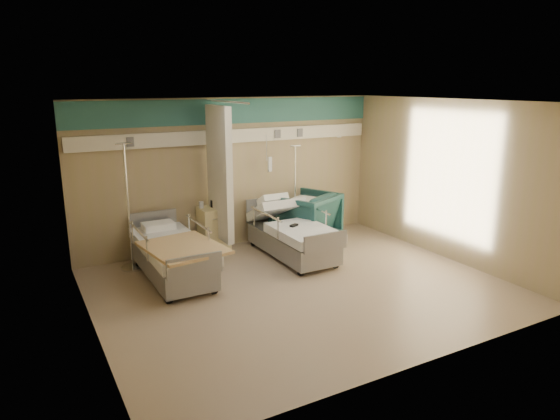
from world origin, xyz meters
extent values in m
cube|color=gray|center=(0.00, 0.00, 0.00)|extent=(6.00, 5.00, 0.00)
cube|color=tan|center=(0.00, 2.50, 1.40)|extent=(6.00, 0.04, 2.80)
cube|color=tan|center=(0.00, -2.50, 1.40)|extent=(6.00, 0.04, 2.80)
cube|color=tan|center=(-3.00, 0.00, 1.40)|extent=(0.04, 5.00, 2.80)
cube|color=tan|center=(3.00, 0.00, 1.40)|extent=(0.04, 5.00, 2.80)
cube|color=silver|center=(0.00, 0.00, 2.80)|extent=(6.00, 5.00, 0.04)
cube|color=#2F6E6C|center=(0.00, 2.48, 2.55)|extent=(6.00, 0.04, 0.45)
cube|color=white|center=(0.00, 2.45, 2.10)|extent=(5.88, 0.08, 0.25)
cylinder|color=silver|center=(-0.50, 1.60, 2.76)|extent=(0.03, 1.80, 0.03)
cube|color=silver|center=(-0.50, 1.95, 1.51)|extent=(0.12, 0.90, 2.35)
cube|color=beige|center=(-0.55, 2.20, 0.42)|extent=(0.50, 0.48, 0.85)
imported|color=#1D4948|center=(1.25, 1.90, 0.50)|extent=(1.42, 1.44, 1.00)
cube|color=silver|center=(1.21, 1.89, 1.03)|extent=(0.71, 0.69, 0.06)
cylinder|color=silver|center=(1.13, 2.11, 0.01)|extent=(0.34, 0.34, 0.03)
cylinder|color=silver|center=(1.13, 2.11, 0.94)|extent=(0.03, 0.03, 1.89)
cylinder|color=silver|center=(1.13, 2.11, 1.89)|extent=(0.23, 0.03, 0.03)
cylinder|color=silver|center=(-2.08, 2.06, 0.02)|extent=(0.38, 0.38, 0.03)
cylinder|color=silver|center=(-2.08, 2.06, 1.06)|extent=(0.03, 0.03, 2.12)
cylinder|color=silver|center=(-2.08, 2.06, 2.12)|extent=(0.25, 0.03, 0.03)
cube|color=black|center=(0.51, 1.09, 0.65)|extent=(0.18, 0.13, 0.04)
cube|color=tan|center=(-1.56, 0.84, 0.65)|extent=(1.19, 1.42, 0.04)
cube|color=black|center=(-0.44, 2.21, 0.92)|extent=(0.28, 0.23, 0.13)
cylinder|color=white|center=(-0.74, 2.27, 0.91)|extent=(0.09, 0.09, 0.12)
camera|label=1|loc=(-3.71, -6.11, 3.06)|focal=32.00mm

